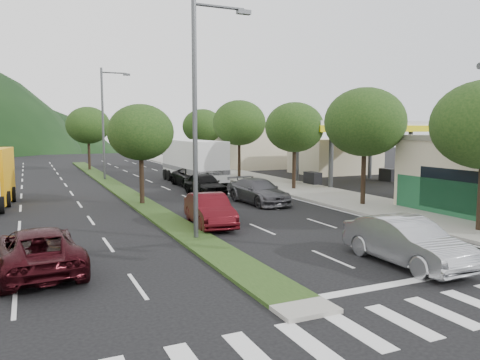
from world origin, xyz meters
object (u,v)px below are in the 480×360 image
tree_r_e (203,126)px  streetlight_near (199,106)px  tree_med_near (141,132)px  car_queue_b (259,191)px  car_queue_a (205,184)px  tree_r_c (295,127)px  tree_r_d (239,123)px  tree_med_far (88,125)px  sedan_silver (406,241)px  suv_maroon (38,250)px  streetlight_mid (105,118)px  car_queue_d (193,177)px  motorhome (193,160)px  tree_r_b (365,122)px  car_queue_c (210,210)px

tree_r_e → streetlight_near: size_ratio=0.67×
tree_med_near → streetlight_near: (0.21, -10.00, 1.16)m
tree_med_near → car_queue_b: 8.07m
car_queue_a → tree_r_c: bearing=-8.5°
tree_r_d → tree_med_far: (-12.00, 14.00, -0.17)m
sedan_silver → streetlight_near: bearing=129.6°
sedan_silver → suv_maroon: size_ratio=0.93×
streetlight_mid → sedan_silver: bearing=-80.6°
streetlight_near → car_queue_b: (6.55, 7.52, -4.82)m
car_queue_d → sedan_silver: bearing=-91.1°
sedan_silver → motorhome: 26.03m
streetlight_near → motorhome: (6.39, 19.61, -3.63)m
tree_med_far → suv_maroon: 38.76m
suv_maroon → car_queue_b: size_ratio=1.01×
tree_r_b → tree_r_e: 28.00m
car_queue_a → car_queue_b: 5.29m
streetlight_mid → sedan_silver: streetlight_mid is taller
car_queue_d → motorhome: 2.54m
tree_r_b → streetlight_mid: streetlight_mid is taller
tree_r_c → suv_maroon: 23.28m
car_queue_d → motorhome: motorhome is taller
car_queue_a → car_queue_b: size_ratio=0.85×
tree_med_near → sedan_silver: tree_med_near is taller
tree_r_e → streetlight_mid: 13.73m
tree_r_d → streetlight_near: (-11.79, -22.00, 0.40)m
tree_r_c → car_queue_c: size_ratio=1.40×
streetlight_mid → motorhome: streetlight_mid is taller
tree_r_d → car_queue_a: (-6.98, -9.48, -4.42)m
sedan_silver → car_queue_d: size_ratio=0.94×
car_queue_d → car_queue_a: bearing=-99.3°
tree_r_d → tree_med_far: tree_r_d is taller
tree_r_d → tree_r_b: bearing=-90.0°
sedan_silver → car_queue_c: sedan_silver is taller
streetlight_near → suv_maroon: bearing=-162.3°
tree_r_c → car_queue_a: size_ratio=1.45×
sedan_silver → suv_maroon: bearing=159.8°
tree_r_c → tree_r_b: bearing=-90.0°
tree_r_e → car_queue_a: tree_r_e is taller
car_queue_d → streetlight_mid: bearing=127.0°
tree_med_far → tree_r_b: bearing=-69.4°
sedan_silver → car_queue_a: bearing=91.6°
tree_r_d → sedan_silver: 29.45m
tree_r_d → car_queue_d: tree_r_d is taller
streetlight_near → car_queue_c: streetlight_near is taller
streetlight_mid → car_queue_b: streetlight_mid is taller
streetlight_mid → car_queue_d: bearing=-53.0°
tree_r_b → car_queue_c: (-10.43, -1.48, -4.27)m
sedan_silver → car_queue_b: bearing=84.8°
tree_r_c → tree_med_near: size_ratio=1.08×
tree_med_far → suv_maroon: (-6.14, -38.03, -4.26)m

